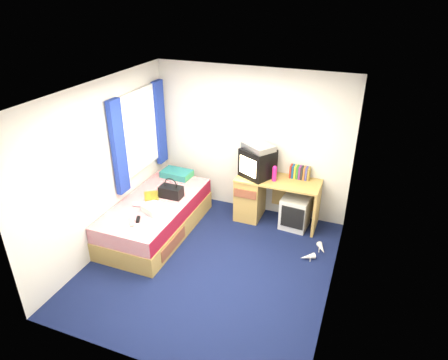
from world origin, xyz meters
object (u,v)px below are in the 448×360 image
at_px(handbag, 171,191).
at_px(remote_control, 138,219).
at_px(vcr, 258,147).
at_px(aerosol_can, 273,172).
at_px(storage_cube, 295,212).
at_px(water_bottle, 140,205).
at_px(colour_swatch_fan, 131,222).
at_px(pillow, 177,174).
at_px(pink_water_bottle, 274,174).
at_px(white_heels, 315,253).
at_px(towel, 153,209).
at_px(magazine, 151,196).
at_px(crt_tv, 257,163).
at_px(picture_frame, 308,175).
at_px(bed, 156,217).
at_px(desk, 261,196).

height_order(handbag, remote_control, handbag).
distance_m(vcr, aerosol_can, 0.48).
relative_size(storage_cube, water_bottle, 2.58).
bearing_deg(colour_swatch_fan, water_bottle, 105.36).
bearing_deg(pillow, colour_swatch_fan, -87.21).
height_order(pink_water_bottle, white_heels, pink_water_bottle).
bearing_deg(vcr, pillow, -140.71).
bearing_deg(colour_swatch_fan, pillow, 92.79).
bearing_deg(aerosol_can, storage_cube, -13.76).
bearing_deg(colour_swatch_fan, white_heels, 20.97).
bearing_deg(towel, remote_control, -107.51).
bearing_deg(magazine, white_heels, 3.78).
bearing_deg(colour_swatch_fan, crt_tv, 51.05).
distance_m(water_bottle, white_heels, 2.63).
distance_m(picture_frame, handbag, 2.13).
distance_m(aerosol_can, white_heels, 1.38).
relative_size(bed, water_bottle, 10.00).
bearing_deg(pink_water_bottle, desk, 163.42).
relative_size(aerosol_can, water_bottle, 0.85).
relative_size(storage_cube, crt_tv, 0.87).
bearing_deg(pillow, desk, 4.31).
xyz_separation_m(pillow, white_heels, (2.48, -0.58, -0.55)).
xyz_separation_m(vcr, picture_frame, (0.76, 0.17, -0.43)).
distance_m(pink_water_bottle, aerosol_can, 0.13).
distance_m(water_bottle, remote_control, 0.37).
bearing_deg(storage_cube, remote_control, -137.79).
distance_m(pillow, colour_swatch_fan, 1.51).
height_order(desk, handbag, handbag).
distance_m(pillow, handbag, 0.71).
bearing_deg(pink_water_bottle, white_heels, -37.83).
height_order(desk, vcr, vcr).
distance_m(bed, crt_tv, 1.78).
bearing_deg(colour_swatch_fan, pink_water_bottle, 44.09).
height_order(pillow, crt_tv, crt_tv).
distance_m(picture_frame, pink_water_bottle, 0.53).
bearing_deg(desk, towel, -134.80).
distance_m(storage_cube, picture_frame, 0.62).
bearing_deg(colour_swatch_fan, desk, 49.44).
bearing_deg(towel, aerosol_can, 42.67).
relative_size(crt_tv, handbag, 1.71).
bearing_deg(remote_control, crt_tv, 24.24).
bearing_deg(bed, pillow, 95.17).
bearing_deg(remote_control, white_heels, -6.90).
bearing_deg(picture_frame, aerosol_can, -172.56).
bearing_deg(magazine, desk, 29.66).
relative_size(desk, colour_swatch_fan, 5.91).
bearing_deg(aerosol_can, crt_tv, -169.09).
height_order(vcr, picture_frame, vcr).
relative_size(desk, vcr, 2.78).
bearing_deg(picture_frame, bed, -156.92).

